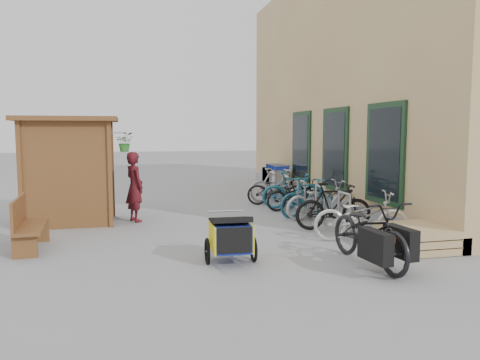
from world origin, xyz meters
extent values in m
plane|color=gray|center=(0.00, 0.00, 0.00)|extent=(80.00, 80.00, 0.00)
cube|color=tan|center=(6.50, 4.50, 3.50)|extent=(6.00, 13.00, 7.00)
cube|color=gray|center=(3.58, 4.50, 0.15)|extent=(0.18, 13.00, 0.30)
cube|color=#16331C|center=(3.47, 0.50, 1.60)|extent=(0.06, 1.50, 2.20)
cube|color=black|center=(3.44, 0.50, 1.60)|extent=(0.02, 1.25, 1.95)
cube|color=#16331C|center=(3.47, 3.00, 1.60)|extent=(0.06, 1.50, 2.20)
cube|color=black|center=(3.44, 3.00, 1.60)|extent=(0.02, 1.25, 1.95)
cube|color=#16331C|center=(3.47, 5.50, 1.60)|extent=(0.06, 1.50, 2.20)
cube|color=black|center=(3.44, 5.50, 1.60)|extent=(0.02, 1.25, 1.95)
cube|color=brown|center=(-4.10, 1.85, 1.15)|extent=(0.09, 0.09, 2.30)
cube|color=brown|center=(-2.30, 1.85, 1.15)|extent=(0.09, 0.09, 2.30)
cube|color=brown|center=(-4.10, 3.15, 1.15)|extent=(0.09, 0.09, 2.30)
cube|color=brown|center=(-2.30, 3.15, 1.15)|extent=(0.09, 0.09, 2.30)
cube|color=brown|center=(-4.07, 2.50, 1.15)|extent=(0.05, 1.30, 2.30)
cube|color=brown|center=(-3.20, 1.88, 1.15)|extent=(1.80, 0.05, 2.30)
cube|color=brown|center=(-3.20, 3.12, 1.15)|extent=(1.80, 0.05, 2.30)
cube|color=brown|center=(-3.20, 2.50, 2.35)|extent=(2.15, 1.65, 0.10)
cube|color=brown|center=(-3.40, 2.50, 0.90)|extent=(1.30, 1.15, 0.04)
cube|color=brown|center=(-3.40, 2.50, 1.50)|extent=(1.30, 1.15, 0.04)
cylinder|color=#A5A8AD|center=(-2.12, 1.85, 2.05)|extent=(0.36, 0.02, 0.02)
imported|color=#2A6D26|center=(-1.97, 1.85, 1.85)|extent=(0.38, 0.33, 0.42)
cylinder|color=#A5A8AD|center=(2.30, -0.25, 0.42)|extent=(0.05, 0.05, 0.84)
cylinder|color=#A5A8AD|center=(2.30, 0.25, 0.42)|extent=(0.05, 0.05, 0.84)
cylinder|color=#A5A8AD|center=(2.30, 0.00, 0.84)|extent=(0.05, 0.50, 0.05)
cylinder|color=#A5A8AD|center=(2.30, 0.95, 0.42)|extent=(0.05, 0.05, 0.84)
cylinder|color=#A5A8AD|center=(2.30, 1.45, 0.42)|extent=(0.05, 0.05, 0.84)
cylinder|color=#A5A8AD|center=(2.30, 1.20, 0.84)|extent=(0.05, 0.50, 0.05)
cylinder|color=#A5A8AD|center=(2.30, 2.15, 0.42)|extent=(0.05, 0.05, 0.84)
cylinder|color=#A5A8AD|center=(2.30, 2.65, 0.42)|extent=(0.05, 0.05, 0.84)
cylinder|color=#A5A8AD|center=(2.30, 2.40, 0.84)|extent=(0.05, 0.50, 0.05)
cylinder|color=#A5A8AD|center=(2.30, 3.35, 0.42)|extent=(0.05, 0.05, 0.84)
cylinder|color=#A5A8AD|center=(2.30, 3.85, 0.42)|extent=(0.05, 0.05, 0.84)
cylinder|color=#A5A8AD|center=(2.30, 3.60, 0.84)|extent=(0.05, 0.50, 0.05)
cylinder|color=#A5A8AD|center=(2.30, 4.55, 0.42)|extent=(0.05, 0.05, 0.84)
cylinder|color=#A5A8AD|center=(2.30, 5.05, 0.42)|extent=(0.05, 0.05, 0.84)
cylinder|color=#A5A8AD|center=(2.30, 4.80, 0.84)|extent=(0.05, 0.50, 0.05)
cube|color=tan|center=(3.00, -1.40, 0.07)|extent=(1.00, 1.20, 0.12)
cube|color=tan|center=(3.00, -1.40, 0.21)|extent=(1.00, 1.20, 0.12)
cube|color=tan|center=(3.00, -1.40, 0.35)|extent=(1.00, 1.20, 0.12)
cube|color=brown|center=(-3.60, 0.16, 0.41)|extent=(0.54, 1.50, 0.06)
cube|color=brown|center=(-3.80, 0.16, 0.69)|extent=(0.15, 1.48, 0.49)
cube|color=brown|center=(-3.60, -0.44, 0.20)|extent=(0.40, 0.09, 0.39)
cube|color=brown|center=(-3.60, 0.75, 0.20)|extent=(0.40, 0.09, 0.39)
cube|color=silver|center=(3.00, 6.41, 0.55)|extent=(0.51, 0.78, 0.48)
cube|color=#1B32B2|center=(3.00, 6.02, 0.88)|extent=(0.51, 0.04, 0.17)
cylinder|color=silver|center=(3.00, 5.99, 0.94)|extent=(0.54, 0.03, 0.03)
cylinder|color=black|center=(2.80, 6.09, 0.06)|extent=(0.04, 0.11, 0.11)
cube|color=silver|center=(3.00, 6.74, 0.55)|extent=(0.51, 0.78, 0.48)
cube|color=#1B32B2|center=(3.00, 6.34, 0.88)|extent=(0.51, 0.04, 0.17)
cylinder|color=silver|center=(3.00, 6.31, 0.94)|extent=(0.54, 0.03, 0.03)
cylinder|color=black|center=(2.80, 6.41, 0.06)|extent=(0.04, 0.11, 0.11)
cube|color=silver|center=(3.00, 7.06, 0.55)|extent=(0.51, 0.78, 0.48)
cube|color=#1B32B2|center=(3.00, 6.66, 0.88)|extent=(0.51, 0.04, 0.17)
cylinder|color=silver|center=(3.00, 6.64, 0.94)|extent=(0.54, 0.03, 0.03)
cylinder|color=black|center=(2.80, 6.74, 0.06)|extent=(0.04, 0.11, 0.11)
cube|color=silver|center=(3.00, 7.38, 0.55)|extent=(0.51, 0.78, 0.48)
cube|color=#1B32B2|center=(3.00, 6.99, 0.88)|extent=(0.51, 0.04, 0.17)
cylinder|color=silver|center=(3.00, 6.96, 0.94)|extent=(0.54, 0.03, 0.03)
cylinder|color=black|center=(2.80, 7.06, 0.06)|extent=(0.04, 0.11, 0.11)
cube|color=navy|center=(-0.36, -1.44, 0.42)|extent=(0.58, 0.75, 0.43)
cube|color=yellow|center=(-0.65, -1.43, 0.42)|extent=(0.06, 0.73, 0.43)
cube|color=yellow|center=(-0.06, -1.46, 0.42)|extent=(0.06, 0.73, 0.43)
cube|color=black|center=(-0.38, -1.83, 0.45)|extent=(0.52, 0.05, 0.39)
cube|color=black|center=(-0.36, -1.40, 0.68)|extent=(0.64, 0.73, 0.21)
torus|color=black|center=(-0.73, -1.43, 0.20)|extent=(0.07, 0.43, 0.42)
torus|color=black|center=(0.02, -1.46, 0.20)|extent=(0.07, 0.43, 0.42)
cylinder|color=#B7B7BC|center=(-0.39, -2.07, 0.20)|extent=(0.05, 0.63, 0.03)
cylinder|color=#B7B7BC|center=(-0.34, -1.04, 0.76)|extent=(0.59, 0.05, 0.03)
imported|color=black|center=(1.70, -2.09, 0.53)|extent=(0.85, 2.06, 1.06)
cube|color=black|center=(1.49, -2.66, 0.45)|extent=(0.23, 0.66, 0.45)
cube|color=black|center=(1.98, -2.52, 0.45)|extent=(0.23, 0.66, 0.45)
cube|color=#C85512|center=(1.74, -2.59, 0.50)|extent=(0.13, 0.19, 0.12)
imported|color=maroon|center=(-1.78, 2.39, 0.81)|extent=(0.59, 0.70, 1.61)
imported|color=beige|center=(2.37, -0.59, 0.48)|extent=(1.91, 1.02, 0.96)
imported|color=black|center=(2.31, 0.50, 0.50)|extent=(1.71, 0.60, 1.01)
imported|color=#A7A7AC|center=(2.49, 1.63, 0.46)|extent=(1.82, 0.80, 0.93)
imported|color=#1E5D79|center=(2.32, 1.99, 0.48)|extent=(1.67, 0.85, 0.97)
imported|color=black|center=(2.35, 2.93, 0.42)|extent=(1.64, 0.63, 0.85)
imported|color=#1E5D79|center=(2.37, 3.17, 0.50)|extent=(1.74, 0.91, 1.01)
imported|color=black|center=(2.16, 3.93, 0.44)|extent=(1.79, 1.01, 0.89)
imported|color=#A7A7AC|center=(2.33, 4.52, 0.50)|extent=(1.70, 0.60, 1.00)
camera|label=1|loc=(-1.91, -8.56, 2.09)|focal=35.00mm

